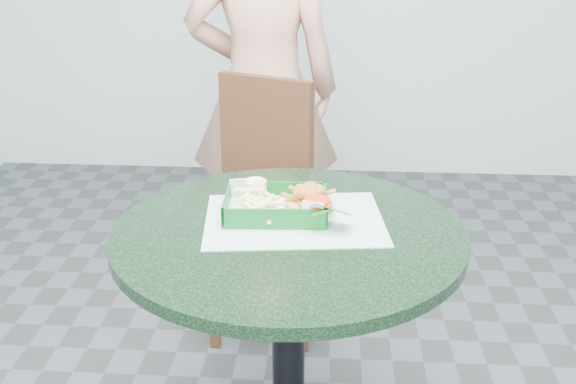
# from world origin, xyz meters

# --- Properties ---
(cafe_table) EXTENTS (0.85, 0.85, 0.75)m
(cafe_table) POSITION_xyz_m (0.00, 0.00, 0.58)
(cafe_table) COLOR black
(cafe_table) RESTS_ON floor
(dining_chair) EXTENTS (0.38, 0.38, 0.93)m
(dining_chair) POSITION_xyz_m (-0.15, 0.84, 0.53)
(dining_chair) COLOR #322111
(dining_chair) RESTS_ON floor
(diner_person) EXTENTS (0.70, 0.48, 1.84)m
(diner_person) POSITION_xyz_m (-0.18, 1.14, 0.92)
(diner_person) COLOR tan
(diner_person) RESTS_ON floor
(placemat) EXTENTS (0.47, 0.37, 0.00)m
(placemat) POSITION_xyz_m (0.01, 0.05, 0.75)
(placemat) COLOR #A5C9C0
(placemat) RESTS_ON cafe_table
(food_basket) EXTENTS (0.25, 0.19, 0.05)m
(food_basket) POSITION_xyz_m (-0.04, 0.08, 0.77)
(food_basket) COLOR #095418
(food_basket) RESTS_ON placemat
(crab_sandwich) EXTENTS (0.12, 0.12, 0.07)m
(crab_sandwich) POSITION_xyz_m (0.04, 0.09, 0.80)
(crab_sandwich) COLOR #BD8C3D
(crab_sandwich) RESTS_ON food_basket
(fries_pile) EXTENTS (0.14, 0.14, 0.04)m
(fries_pile) POSITION_xyz_m (-0.07, 0.07, 0.79)
(fries_pile) COLOR #FFF0A1
(fries_pile) RESTS_ON food_basket
(sauce_ramekin) EXTENTS (0.06, 0.06, 0.03)m
(sauce_ramekin) POSITION_xyz_m (-0.09, 0.15, 0.80)
(sauce_ramekin) COLOR white
(sauce_ramekin) RESTS_ON food_basket
(garnish_cup) EXTENTS (0.11, 0.11, 0.04)m
(garnish_cup) POSITION_xyz_m (0.08, 0.02, 0.79)
(garnish_cup) COLOR white
(garnish_cup) RESTS_ON food_basket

